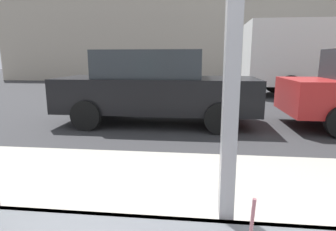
{
  "coord_description": "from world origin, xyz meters",
  "views": [
    {
      "loc": [
        -0.1,
        -0.88,
        1.49
      ],
      "look_at": [
        -0.42,
        1.89,
        0.93
      ],
      "focal_mm": 30.04,
      "sensor_mm": 36.0,
      "label": 1
    }
  ],
  "objects": [
    {
      "name": "sidewalk_strip",
      "position": [
        0.0,
        1.6,
        0.08
      ],
      "size": [
        16.0,
        2.8,
        0.15
      ],
      "primitive_type": "cube",
      "color": "#9E998E",
      "rests_on": "ground"
    },
    {
      "name": "building_facade_far",
      "position": [
        0.0,
        18.38,
        2.7
      ],
      "size": [
        28.0,
        1.2,
        5.4
      ],
      "primitive_type": "cube",
      "color": "#A89E8E",
      "rests_on": "ground"
    },
    {
      "name": "ground_plane",
      "position": [
        0.0,
        8.0,
        0.0
      ],
      "size": [
        60.0,
        60.0,
        0.0
      ],
      "primitive_type": "plane",
      "color": "#2D2D30"
    },
    {
      "name": "parked_car_black",
      "position": [
        -1.12,
        5.55,
        0.86
      ],
      "size": [
        4.5,
        1.89,
        1.68
      ],
      "color": "black",
      "rests_on": "ground"
    },
    {
      "name": "box_truck",
      "position": [
        4.7,
        11.11,
        1.6
      ],
      "size": [
        6.19,
        2.44,
        2.94
      ],
      "color": "silver",
      "rests_on": "ground"
    }
  ]
}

